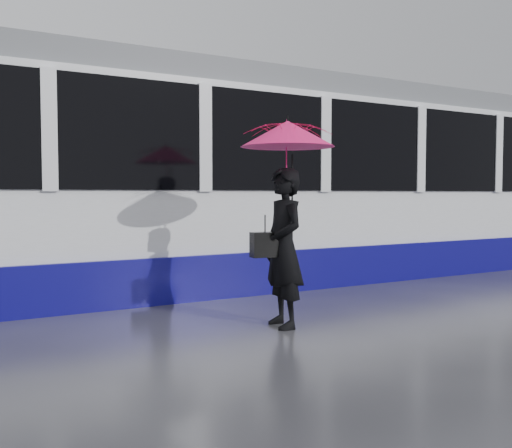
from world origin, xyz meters
TOP-DOWN VIEW (x-y plane):
  - ground at (0.00, 0.00)m, footprint 90.00×90.00m
  - rails at (0.00, 2.50)m, footprint 34.00×1.51m
  - tram at (2.89, 2.50)m, footprint 26.00×2.56m
  - woman at (0.48, -0.56)m, footprint 0.48×0.67m
  - umbrella at (0.53, -0.56)m, footprint 1.12×1.12m
  - handbag at (0.26, -0.54)m, footprint 0.32×0.17m

SIDE VIEW (x-z plane):
  - ground at x=0.00m, z-range 0.00..0.00m
  - rails at x=0.00m, z-range 0.00..0.02m
  - woman at x=0.48m, z-range 0.00..1.73m
  - handbag at x=0.26m, z-range 0.68..1.13m
  - tram at x=2.89m, z-range -0.04..3.31m
  - umbrella at x=0.53m, z-range 1.31..2.48m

